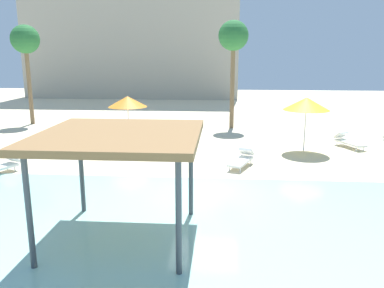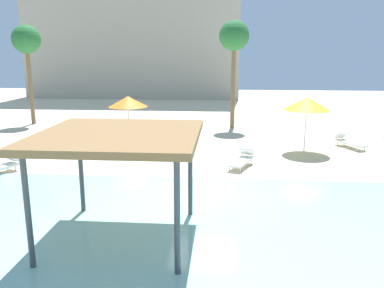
% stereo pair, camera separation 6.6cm
% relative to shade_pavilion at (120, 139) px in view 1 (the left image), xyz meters
% --- Properties ---
extents(ground_plane, '(80.00, 80.00, 0.00)m').
position_rel_shade_pavilion_xyz_m(ground_plane, '(2.01, 3.75, -2.72)').
color(ground_plane, beige).
extents(lagoon_water, '(44.00, 13.50, 0.04)m').
position_rel_shade_pavilion_xyz_m(lagoon_water, '(2.01, -1.50, -2.70)').
color(lagoon_water, '#99D1C6').
rests_on(lagoon_water, ground).
extents(shade_pavilion, '(4.07, 4.07, 2.91)m').
position_rel_shade_pavilion_xyz_m(shade_pavilion, '(0.00, 0.00, 0.00)').
color(shade_pavilion, '#42474C').
rests_on(shade_pavilion, ground).
extents(beach_umbrella_orange_0, '(2.04, 2.04, 2.65)m').
position_rel_shade_pavilion_xyz_m(beach_umbrella_orange_0, '(-2.36, 10.73, -0.36)').
color(beach_umbrella_orange_0, silver).
rests_on(beach_umbrella_orange_0, ground).
extents(beach_umbrella_yellow_2, '(2.25, 2.25, 2.75)m').
position_rel_shade_pavilion_xyz_m(beach_umbrella_yellow_2, '(6.70, 9.98, -0.29)').
color(beach_umbrella_yellow_2, silver).
rests_on(beach_umbrella_yellow_2, ground).
extents(lounge_chair_1, '(1.33, 1.97, 0.74)m').
position_rel_shade_pavilion_xyz_m(lounge_chair_1, '(9.24, 11.22, -2.39)').
color(lounge_chair_1, white).
rests_on(lounge_chair_1, ground).
extents(lounge_chair_5, '(1.26, 1.98, 0.74)m').
position_rel_shade_pavilion_xyz_m(lounge_chair_5, '(3.49, 7.16, -2.39)').
color(lounge_chair_5, white).
rests_on(lounge_chair_5, ground).
extents(palm_tree_0, '(1.90, 1.90, 6.87)m').
position_rel_shade_pavilion_xyz_m(palm_tree_0, '(3.22, 16.23, 3.01)').
color(palm_tree_0, brown).
rests_on(palm_tree_0, ground).
extents(palm_tree_1, '(1.90, 1.90, 6.70)m').
position_rel_shade_pavilion_xyz_m(palm_tree_1, '(-10.62, 16.75, 2.84)').
color(palm_tree_1, brown).
rests_on(palm_tree_1, ground).
extents(hotel_block_0, '(23.03, 9.20, 20.02)m').
position_rel_shade_pavilion_xyz_m(hotel_block_0, '(-7.33, 36.55, 7.28)').
color(hotel_block_0, '#B2A893').
rests_on(hotel_block_0, ground).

